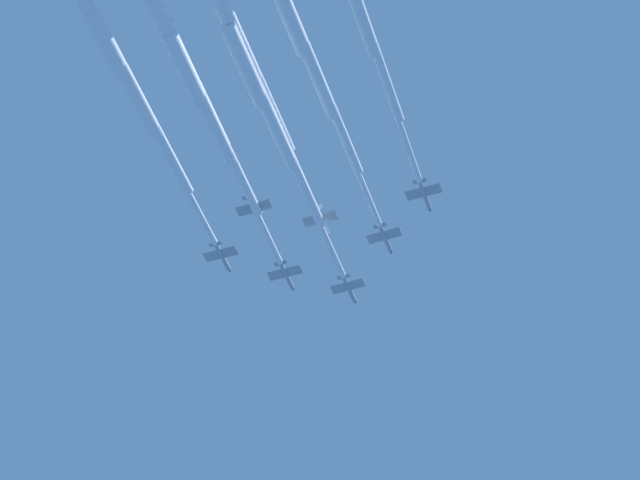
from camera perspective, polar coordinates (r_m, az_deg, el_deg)
name	(u,v)px	position (r m, az deg, el deg)	size (l,w,h in m)	color
jet_lead	(275,129)	(234.68, -2.40, 5.94)	(19.96, 80.20, 3.67)	#9EA3AD
jet_port_inner	(215,127)	(234.06, -5.66, 6.01)	(17.78, 73.41, 3.67)	#9EA3AD
jet_starboard_inner	(317,77)	(230.77, -0.19, 8.71)	(19.75, 76.62, 3.68)	#9EA3AD
jet_port_mid	(242,45)	(227.53, -4.21, 10.33)	(19.77, 80.25, 3.69)	#9EA3AD
jet_starboard_mid	(138,99)	(233.44, -9.69, 7.42)	(18.56, 75.58, 3.70)	#9EA3AD
jet_port_outer	(358,10)	(222.21, 2.07, 12.19)	(19.02, 80.30, 3.69)	#9EA3AD
jet_starboard_outer	(181,56)	(226.84, -7.45, 9.74)	(17.12, 70.18, 3.67)	#9EA3AD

